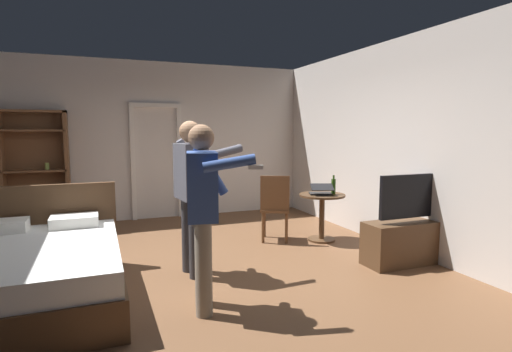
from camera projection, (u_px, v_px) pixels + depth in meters
name	position (u px, v px, depth m)	size (l,w,h in m)	color
ground_plane	(207.00, 272.00, 4.68)	(6.98, 6.98, 0.00)	brown
wall_back	(162.00, 141.00, 7.51)	(5.65, 0.12, 2.88)	silver
wall_right	(401.00, 145.00, 5.53)	(0.12, 6.59, 2.88)	silver
doorway_frame	(157.00, 153.00, 7.42)	(0.93, 0.08, 2.13)	white
bed	(32.00, 272.00, 3.80)	(1.61, 2.07, 1.02)	#4C331E
bookshelf	(36.00, 166.00, 6.58)	(1.00, 0.32, 1.96)	brown
tv_flatscreen	(408.00, 237.00, 4.97)	(1.16, 0.40, 1.11)	#4C331E
side_table	(322.00, 209.00, 5.96)	(0.68, 0.68, 0.70)	#4C331E
laptop	(321.00, 191.00, 5.87)	(0.42, 0.42, 0.17)	black
bottle_on_table	(333.00, 186.00, 5.90)	(0.06, 0.06, 0.29)	#2C4F14
wooden_chair	(275.00, 205.00, 5.89)	(0.56, 0.56, 0.99)	brown
person_blue_shirt	(203.00, 204.00, 3.59)	(0.61, 0.68, 1.69)	gray
person_striped_shirt	(192.00, 186.00, 4.49)	(0.75, 0.62, 1.74)	#333338
suitcase_dark	(76.00, 229.00, 5.82)	(0.58, 0.30, 0.42)	#4C1919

